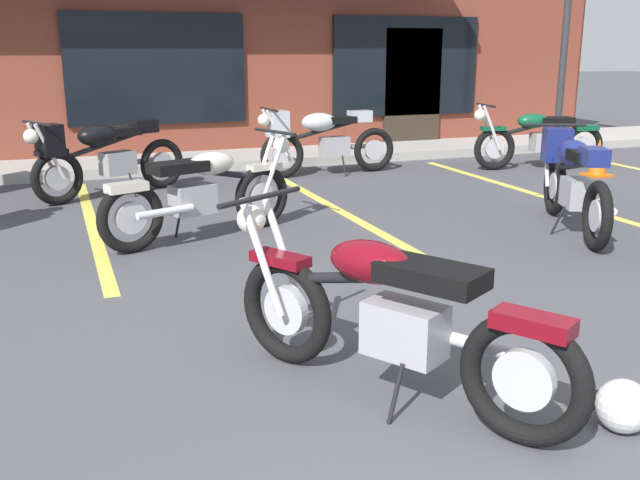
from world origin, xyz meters
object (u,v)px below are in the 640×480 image
motorcycle_black_cruiser (539,138)px  motorcycle_foreground_classic (388,314)px  traffic_cone (598,158)px  motorcycle_red_sportbike (573,177)px  helmet_on_pavement (623,406)px  motorcycle_blue_standard (322,138)px  motorcycle_green_cafe_racer (202,191)px  motorcycle_orange_scrambler (103,154)px

motorcycle_black_cruiser → motorcycle_foreground_classic: bearing=-132.4°
motorcycle_foreground_classic → traffic_cone: (5.73, 4.99, -0.20)m
motorcycle_red_sportbike → helmet_on_pavement: motorcycle_red_sportbike is taller
motorcycle_red_sportbike → motorcycle_blue_standard: size_ratio=0.94×
helmet_on_pavement → motorcycle_black_cruiser: bearing=56.0°
motorcycle_black_cruiser → motorcycle_green_cafe_racer: same height
motorcycle_blue_standard → traffic_cone: motorcycle_blue_standard is taller
traffic_cone → motorcycle_foreground_classic: bearing=-138.9°
helmet_on_pavement → traffic_cone: (4.82, 5.71, 0.13)m
motorcycle_foreground_classic → motorcycle_red_sportbike: 4.24m
motorcycle_blue_standard → helmet_on_pavement: bearing=-99.3°
motorcycle_foreground_classic → motorcycle_black_cruiser: size_ratio=0.89×
traffic_cone → motorcycle_red_sportbike: bearing=-135.7°
motorcycle_green_cafe_racer → traffic_cone: size_ratio=3.81×
motorcycle_blue_standard → motorcycle_green_cafe_racer: size_ratio=1.04×
motorcycle_orange_scrambler → motorcycle_black_cruiser: bearing=-0.6°
motorcycle_black_cruiser → traffic_cone: 0.95m
motorcycle_blue_standard → motorcycle_red_sportbike: bearing=-71.7°
motorcycle_blue_standard → motorcycle_black_cruiser: bearing=-10.5°
motorcycle_blue_standard → helmet_on_pavement: motorcycle_blue_standard is taller
motorcycle_orange_scrambler → motorcycle_red_sportbike: bearing=-37.2°
motorcycle_red_sportbike → motorcycle_green_cafe_racer: 3.67m
motorcycle_black_cruiser → traffic_cone: bearing=-64.0°
motorcycle_foreground_classic → helmet_on_pavement: 1.20m
motorcycle_blue_standard → motorcycle_green_cafe_racer: 3.71m
motorcycle_orange_scrambler → traffic_cone: 6.76m
motorcycle_orange_scrambler → helmet_on_pavement: (1.87, -6.61, -0.40)m
motorcycle_black_cruiser → motorcycle_blue_standard: 3.31m
motorcycle_black_cruiser → motorcycle_green_cafe_racer: size_ratio=1.04×
motorcycle_red_sportbike → motorcycle_black_cruiser: same height
motorcycle_foreground_classic → motorcycle_orange_scrambler: same height
motorcycle_blue_standard → motorcycle_green_cafe_racer: (-2.31, -2.90, -0.07)m
motorcycle_foreground_classic → motorcycle_green_cafe_racer: (-0.24, 3.53, 0.00)m
motorcycle_green_cafe_racer → motorcycle_blue_standard: bearing=51.5°
motorcycle_red_sportbike → motorcycle_blue_standard: bearing=108.3°
motorcycle_blue_standard → helmet_on_pavement: size_ratio=8.11×
helmet_on_pavement → traffic_cone: bearing=49.8°
motorcycle_foreground_classic → motorcycle_orange_scrambler: (-0.97, 5.90, 0.07)m
motorcycle_black_cruiser → motorcycle_blue_standard: (-3.25, 0.60, 0.07)m
motorcycle_red_sportbike → traffic_cone: bearing=44.3°
motorcycle_green_cafe_racer → motorcycle_foreground_classic: bearing=-86.1°
motorcycle_orange_scrambler → helmet_on_pavement: bearing=-74.2°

